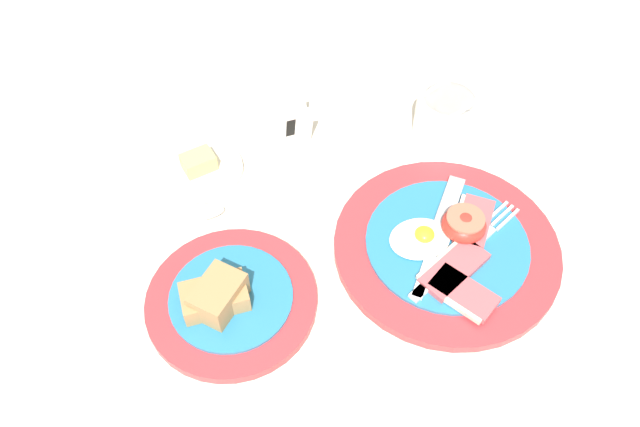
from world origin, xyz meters
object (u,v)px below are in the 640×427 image
object	(u,v)px
breakfast_plate	(448,246)
sugar_cup	(446,115)
butter_dish	(200,169)
number_card	(288,123)
teaspoon_near_cup	(218,210)
bread_plate	(228,299)

from	to	relation	value
breakfast_plate	sugar_cup	xyz separation A→B (m)	(0.08, 0.18, 0.02)
breakfast_plate	butter_dish	world-z (taller)	breakfast_plate
sugar_cup	number_card	world-z (taller)	number_card
butter_dish	teaspoon_near_cup	distance (m)	0.07
sugar_cup	number_card	distance (m)	0.21
breakfast_plate	butter_dish	bearing A→B (deg)	139.34
butter_dish	number_card	distance (m)	0.13
breakfast_plate	butter_dish	xyz separation A→B (m)	(-0.25, 0.21, -0.00)
butter_dish	teaspoon_near_cup	xyz separation A→B (m)	(0.01, -0.07, -0.00)
bread_plate	sugar_cup	xyz separation A→B (m)	(0.34, 0.17, 0.02)
breakfast_plate	butter_dish	distance (m)	0.33
bread_plate	teaspoon_near_cup	size ratio (longest dim) A/B	0.97
breakfast_plate	bread_plate	size ratio (longest dim) A/B	1.40
sugar_cup	teaspoon_near_cup	world-z (taller)	sugar_cup
breakfast_plate	number_card	xyz separation A→B (m)	(-0.12, 0.23, 0.03)
breakfast_plate	number_card	size ratio (longest dim) A/B	3.58
breakfast_plate	sugar_cup	bearing A→B (deg)	65.84
teaspoon_near_cup	bread_plate	bearing A→B (deg)	90.04
number_card	teaspoon_near_cup	distance (m)	0.15
teaspoon_near_cup	breakfast_plate	bearing A→B (deg)	157.36
bread_plate	sugar_cup	size ratio (longest dim) A/B	2.28
number_card	teaspoon_near_cup	world-z (taller)	number_card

